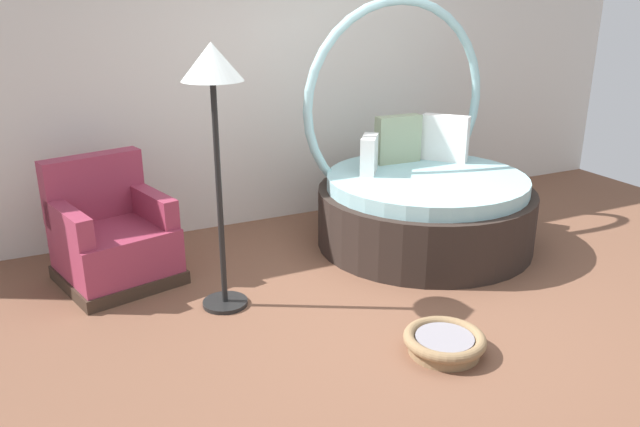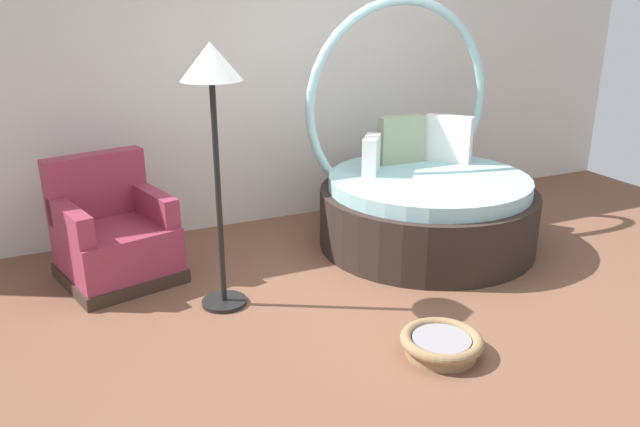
{
  "view_description": "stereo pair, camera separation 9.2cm",
  "coord_description": "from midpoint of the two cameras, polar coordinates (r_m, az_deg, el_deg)",
  "views": [
    {
      "loc": [
        -2.29,
        -3.38,
        2.1
      ],
      "look_at": [
        -0.38,
        0.57,
        0.55
      ],
      "focal_mm": 35.03,
      "sensor_mm": 36.0,
      "label": 1
    },
    {
      "loc": [
        -2.2,
        -3.42,
        2.1
      ],
      "look_at": [
        -0.38,
        0.57,
        0.55
      ],
      "focal_mm": 35.03,
      "sensor_mm": 36.0,
      "label": 2
    }
  ],
  "objects": [
    {
      "name": "red_armchair",
      "position": [
        5.04,
        -17.83,
        -2.09
      ],
      "size": [
        0.97,
        0.97,
        0.94
      ],
      "color": "#38281E",
      "rests_on": "ground_plane"
    },
    {
      "name": "floor_lamp",
      "position": [
        4.09,
        -9.17,
        11.22
      ],
      "size": [
        0.4,
        0.4,
        1.82
      ],
      "color": "black",
      "rests_on": "ground_plane"
    },
    {
      "name": "back_wall",
      "position": [
        6.0,
        -2.52,
        12.64
      ],
      "size": [
        8.0,
        0.12,
        2.78
      ],
      "primitive_type": "cube",
      "color": "silver",
      "rests_on": "ground_plane"
    },
    {
      "name": "ground_plane",
      "position": [
        4.59,
        7.92,
        -8.12
      ],
      "size": [
        8.0,
        8.0,
        0.02
      ],
      "primitive_type": "cube",
      "color": "brown"
    },
    {
      "name": "pet_basket",
      "position": [
        3.99,
        11.69,
        -11.55
      ],
      "size": [
        0.51,
        0.51,
        0.13
      ],
      "color": "#8E704C",
      "rests_on": "ground_plane"
    },
    {
      "name": "round_daybed",
      "position": [
        5.54,
        9.91,
        1.45
      ],
      "size": [
        1.87,
        1.87,
        2.09
      ],
      "color": "#2D231E",
      "rests_on": "ground_plane"
    }
  ]
}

